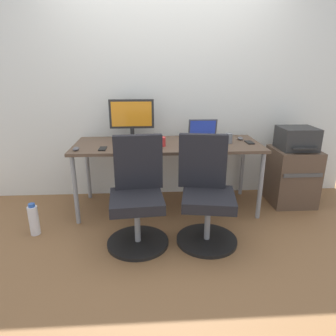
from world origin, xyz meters
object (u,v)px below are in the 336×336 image
(office_chair_right, at_px, (206,195))
(coffee_mug, at_px, (162,142))
(printer, at_px, (297,138))
(side_cabinet, at_px, (291,176))
(office_chair_left, at_px, (137,197))
(water_bottle_on_floor, at_px, (34,220))
(desktop_monitor, at_px, (132,116))
(open_laptop, at_px, (204,136))

(office_chair_right, bearing_deg, coffee_mug, 123.63)
(printer, bearing_deg, coffee_mug, -173.77)
(side_cabinet, bearing_deg, office_chair_left, -157.49)
(water_bottle_on_floor, bearing_deg, office_chair_right, -5.86)
(coffee_mug, bearing_deg, desktop_monitor, 132.69)
(office_chair_right, bearing_deg, printer, 32.48)
(printer, relative_size, coffee_mug, 4.35)
(printer, distance_m, coffee_mug, 1.48)
(desktop_monitor, xyz_separation_m, open_laptop, (0.77, -0.14, -0.19))
(coffee_mug, bearing_deg, office_chair_right, -56.37)
(office_chair_left, xyz_separation_m, coffee_mug, (0.23, 0.55, 0.35))
(office_chair_left, bearing_deg, coffee_mug, 66.88)
(open_laptop, distance_m, coffee_mug, 0.50)
(water_bottle_on_floor, bearing_deg, office_chair_left, -9.38)
(office_chair_left, height_order, open_laptop, open_laptop)
(office_chair_left, relative_size, coffee_mug, 10.22)
(open_laptop, bearing_deg, printer, -2.06)
(open_laptop, xyz_separation_m, coffee_mug, (-0.46, -0.20, -0.01))
(office_chair_left, relative_size, water_bottle_on_floor, 3.03)
(office_chair_left, distance_m, open_laptop, 1.08)
(coffee_mug, bearing_deg, side_cabinet, 6.27)
(office_chair_right, relative_size, side_cabinet, 1.48)
(printer, bearing_deg, desktop_monitor, 174.40)
(printer, bearing_deg, open_laptop, 177.94)
(side_cabinet, distance_m, water_bottle_on_floor, 2.74)
(desktop_monitor, relative_size, open_laptop, 1.55)
(desktop_monitor, distance_m, coffee_mug, 0.50)
(office_chair_left, distance_m, side_cabinet, 1.85)
(open_laptop, relative_size, coffee_mug, 3.37)
(office_chair_left, distance_m, water_bottle_on_floor, 1.02)
(side_cabinet, relative_size, desktop_monitor, 1.32)
(office_chair_left, distance_m, desktop_monitor, 1.05)
(printer, xyz_separation_m, water_bottle_on_floor, (-2.68, -0.55, -0.61))
(open_laptop, bearing_deg, side_cabinet, -2.01)
(office_chair_right, relative_size, coffee_mug, 10.22)
(office_chair_left, relative_size, side_cabinet, 1.48)
(office_chair_left, height_order, printer, office_chair_left)
(desktop_monitor, height_order, coffee_mug, desktop_monitor)
(office_chair_right, relative_size, printer, 2.35)
(office_chair_right, height_order, coffee_mug, office_chair_right)
(water_bottle_on_floor, distance_m, desktop_monitor, 1.42)
(office_chair_right, distance_m, side_cabinet, 1.32)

